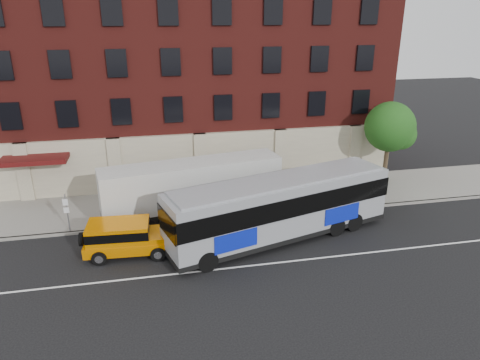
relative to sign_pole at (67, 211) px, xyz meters
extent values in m
plane|color=black|center=(8.50, -6.15, -1.45)|extent=(120.00, 120.00, 0.00)
cube|color=gray|center=(8.50, 2.85, -1.38)|extent=(60.00, 6.00, 0.15)
cube|color=gray|center=(8.50, -0.15, -1.38)|extent=(60.00, 0.25, 0.15)
cube|color=white|center=(8.50, -5.65, -1.45)|extent=(60.00, 0.12, 0.01)
cube|color=#5D1A16|center=(8.50, 10.85, 6.20)|extent=(30.00, 10.00, 15.00)
cube|color=#BDB396|center=(8.50, 5.70, 0.70)|extent=(30.00, 0.35, 4.00)
cube|color=#470C0C|center=(-2.50, 4.85, 1.80)|extent=(4.20, 2.20, 0.30)
cube|color=#BDB396|center=(-3.50, 5.60, 0.70)|extent=(0.90, 0.55, 4.00)
cube|color=#BDB396|center=(2.50, 5.60, 0.70)|extent=(0.90, 0.55, 4.00)
cube|color=#BDB396|center=(8.50, 5.60, 0.70)|extent=(0.90, 0.55, 4.00)
cube|color=#BDB396|center=(14.50, 5.60, 0.70)|extent=(0.90, 0.55, 4.00)
cube|color=#BDB396|center=(20.50, 5.60, 0.70)|extent=(0.90, 0.55, 4.00)
cube|color=black|center=(-3.75, 5.77, 4.50)|extent=(1.30, 0.20, 1.80)
cube|color=black|center=(-0.25, 5.77, 4.50)|extent=(1.30, 0.20, 1.80)
cube|color=black|center=(3.25, 5.77, 4.50)|extent=(1.30, 0.20, 1.80)
cube|color=black|center=(6.75, 5.77, 4.50)|extent=(1.30, 0.20, 1.80)
cube|color=black|center=(10.25, 5.77, 4.50)|extent=(1.30, 0.20, 1.80)
cube|color=black|center=(13.75, 5.77, 4.50)|extent=(1.30, 0.20, 1.80)
cube|color=black|center=(17.25, 5.77, 4.50)|extent=(1.30, 0.20, 1.80)
cube|color=black|center=(20.75, 5.77, 4.50)|extent=(1.30, 0.20, 1.80)
cube|color=black|center=(-3.75, 5.77, 7.70)|extent=(1.30, 0.20, 1.80)
cube|color=black|center=(-0.25, 5.77, 7.70)|extent=(1.30, 0.20, 1.80)
cube|color=black|center=(3.25, 5.77, 7.70)|extent=(1.30, 0.20, 1.80)
cube|color=black|center=(6.75, 5.77, 7.70)|extent=(1.30, 0.20, 1.80)
cube|color=black|center=(10.25, 5.77, 7.70)|extent=(1.30, 0.20, 1.80)
cube|color=black|center=(13.75, 5.77, 7.70)|extent=(1.30, 0.20, 1.80)
cube|color=black|center=(17.25, 5.77, 7.70)|extent=(1.30, 0.20, 1.80)
cube|color=black|center=(20.75, 5.77, 7.70)|extent=(1.30, 0.20, 1.80)
cube|color=black|center=(-0.25, 5.77, 10.90)|extent=(1.30, 0.20, 1.80)
cube|color=black|center=(3.25, 5.77, 10.90)|extent=(1.30, 0.20, 1.80)
cube|color=black|center=(6.75, 5.77, 10.90)|extent=(1.30, 0.20, 1.80)
cube|color=black|center=(10.25, 5.77, 10.90)|extent=(1.30, 0.20, 1.80)
cube|color=black|center=(13.75, 5.77, 10.90)|extent=(1.30, 0.20, 1.80)
cube|color=black|center=(17.25, 5.77, 10.90)|extent=(1.30, 0.20, 1.80)
cube|color=black|center=(20.75, 5.77, 10.90)|extent=(1.30, 0.20, 1.80)
cube|color=black|center=(-2.00, 5.63, 0.30)|extent=(2.60, 0.15, 2.80)
cube|color=black|center=(4.00, 5.63, 0.30)|extent=(2.60, 0.15, 2.80)
cube|color=black|center=(10.00, 5.63, 0.30)|extent=(2.60, 0.15, 2.80)
cube|color=black|center=(16.00, 5.63, 0.30)|extent=(2.60, 0.15, 2.80)
cylinder|color=slate|center=(0.00, 0.05, -0.20)|extent=(0.07, 0.07, 2.50)
cube|color=white|center=(0.00, -0.10, 0.60)|extent=(0.30, 0.03, 0.40)
cube|color=white|center=(0.00, -0.10, 0.10)|extent=(0.30, 0.03, 0.35)
cylinder|color=#312218|center=(22.00, 3.35, 0.20)|extent=(0.32, 0.32, 3.00)
sphere|color=#184C15|center=(22.00, 3.35, 3.10)|extent=(3.60, 3.60, 3.60)
sphere|color=#184C15|center=(22.70, 2.95, 2.60)|extent=(2.20, 2.20, 2.20)
sphere|color=#184C15|center=(21.40, 3.75, 2.70)|extent=(2.00, 2.00, 2.00)
cube|color=gray|center=(12.01, -3.04, 0.52)|extent=(13.56, 6.38, 3.16)
cube|color=black|center=(12.01, -3.04, -0.95)|extent=(13.63, 6.45, 0.28)
cube|color=gray|center=(12.01, -3.04, 2.16)|extent=(12.83, 5.87, 0.13)
cube|color=black|center=(12.01, -3.04, 1.05)|extent=(13.67, 6.49, 1.11)
cube|color=#0B1CAD|center=(8.99, -5.39, -0.06)|extent=(2.36, 0.72, 1.00)
cube|color=#0B1CAD|center=(14.81, -0.74, -0.06)|extent=(2.36, 0.72, 1.00)
cylinder|color=black|center=(7.45, -5.66, -0.90)|extent=(1.16, 0.63, 1.11)
cylinder|color=black|center=(6.76, -3.26, -0.90)|extent=(1.16, 0.63, 1.11)
cylinder|color=black|center=(15.34, -3.37, -0.90)|extent=(1.16, 0.63, 1.11)
cylinder|color=black|center=(14.64, -0.96, -0.90)|extent=(1.16, 0.63, 1.11)
cylinder|color=black|center=(16.62, -3.00, -0.90)|extent=(1.16, 0.63, 1.11)
cylinder|color=black|center=(15.92, -0.59, -0.90)|extent=(1.16, 0.63, 1.11)
cube|color=#D06E00|center=(3.60, -3.14, -0.82)|extent=(4.75, 2.21, 0.58)
cube|color=#D06E00|center=(3.07, -3.10, -0.05)|extent=(3.30, 2.09, 0.97)
cube|color=black|center=(3.07, -3.10, 0.00)|extent=(3.34, 2.13, 0.48)
cube|color=#D06E00|center=(5.19, -3.23, -0.39)|extent=(1.56, 1.92, 0.29)
cube|color=black|center=(5.93, -3.28, -0.77)|extent=(0.15, 1.55, 0.53)
cylinder|color=black|center=(1.14, -2.99, -0.39)|extent=(0.26, 0.75, 0.73)
cylinder|color=black|center=(5.04, -4.17, -1.06)|extent=(0.79, 0.32, 0.77)
cylinder|color=silver|center=(5.04, -4.17, -1.06)|extent=(0.44, 0.32, 0.43)
cylinder|color=black|center=(5.15, -2.28, -1.06)|extent=(0.79, 0.32, 0.77)
cylinder|color=silver|center=(5.15, -2.28, -1.06)|extent=(0.44, 0.32, 0.43)
cylinder|color=black|center=(2.04, -3.99, -1.06)|extent=(0.79, 0.32, 0.77)
cylinder|color=silver|center=(2.04, -3.99, -1.06)|extent=(0.44, 0.32, 0.43)
cylinder|color=black|center=(2.16, -2.10, -1.06)|extent=(0.79, 0.32, 0.77)
cylinder|color=silver|center=(2.16, -2.10, -1.06)|extent=(0.44, 0.32, 0.43)
cube|color=black|center=(7.42, 0.65, -0.94)|extent=(11.36, 4.13, 1.02)
cube|color=silver|center=(7.42, 0.65, 0.92)|extent=(11.37, 4.17, 2.69)
cylinder|color=black|center=(3.49, -1.12, -0.99)|extent=(0.96, 0.42, 0.93)
cylinder|color=black|center=(3.12, 0.98, -0.99)|extent=(0.96, 0.42, 0.93)
cylinder|color=black|center=(4.58, -0.93, -0.99)|extent=(0.96, 0.42, 0.93)
cylinder|color=black|center=(4.21, 1.17, -0.99)|extent=(0.96, 0.42, 0.93)
cylinder|color=black|center=(10.62, 0.13, -0.99)|extent=(0.96, 0.42, 0.93)
cylinder|color=black|center=(10.25, 2.24, -0.99)|extent=(0.96, 0.42, 0.93)
cylinder|color=black|center=(11.72, 0.33, -0.99)|extent=(0.96, 0.42, 0.93)
cylinder|color=black|center=(11.35, 2.43, -0.99)|extent=(0.96, 0.42, 0.93)
camera|label=1|loc=(5.20, -24.92, 10.88)|focal=33.11mm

